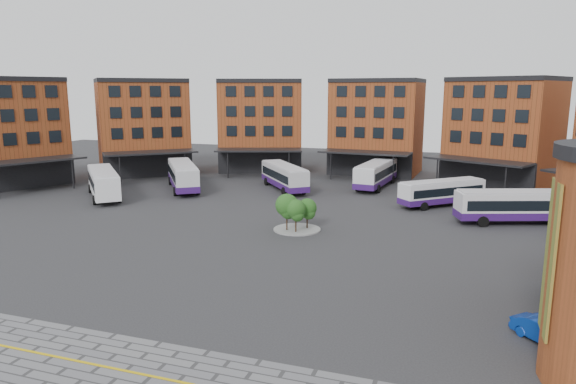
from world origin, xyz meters
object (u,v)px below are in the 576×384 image
(bus_f, at_px, (516,206))
(bus_c, at_px, (284,176))
(blue_car, at_px, (548,332))
(bus_b, at_px, (183,175))
(tree_island, at_px, (295,210))
(bus_d, at_px, (376,174))
(bus_a, at_px, (103,181))
(bus_e, at_px, (442,192))

(bus_f, bearing_deg, bus_c, -128.32)
(blue_car, bearing_deg, bus_b, 96.37)
(bus_c, height_order, bus_f, bus_c)
(tree_island, relative_size, bus_c, 0.41)
(bus_b, distance_m, bus_d, 25.71)
(bus_d, bearing_deg, bus_f, -36.65)
(bus_f, bearing_deg, blue_car, -20.87)
(bus_d, distance_m, bus_f, 21.94)
(bus_a, distance_m, bus_b, 10.03)
(bus_a, height_order, bus_d, bus_a)
(bus_d, distance_m, bus_e, 12.74)
(bus_b, bearing_deg, blue_car, -74.17)
(bus_f, bearing_deg, tree_island, -83.30)
(bus_a, relative_size, bus_b, 0.91)
(bus_b, relative_size, bus_e, 1.26)
(bus_b, distance_m, bus_f, 40.13)
(tree_island, bearing_deg, bus_b, 144.20)
(blue_car, bearing_deg, bus_c, 81.74)
(bus_a, bearing_deg, bus_e, -30.89)
(bus_a, height_order, bus_b, bus_b)
(bus_c, bearing_deg, bus_e, -48.21)
(bus_f, bearing_deg, bus_e, -148.36)
(tree_island, height_order, bus_d, tree_island)
(bus_b, bearing_deg, bus_d, -13.19)
(bus_e, bearing_deg, bus_f, 9.03)
(tree_island, bearing_deg, bus_d, 81.96)
(bus_e, bearing_deg, bus_d, -177.80)
(bus_b, height_order, bus_e, bus_b)
(bus_e, bearing_deg, tree_island, -80.81)
(bus_a, xyz_separation_m, bus_f, (46.31, 2.64, -0.26))
(tree_island, bearing_deg, bus_f, 26.17)
(bus_a, height_order, bus_f, bus_a)
(bus_a, relative_size, bus_e, 1.15)
(bus_a, bearing_deg, bus_c, -10.99)
(bus_c, distance_m, bus_e, 20.36)
(bus_d, relative_size, bus_f, 1.05)
(bus_a, distance_m, bus_e, 40.01)
(bus_d, xyz_separation_m, bus_e, (8.89, -9.11, -0.26))
(tree_island, height_order, bus_e, tree_island)
(bus_f, bearing_deg, bus_b, -116.65)
(bus_a, relative_size, blue_car, 2.85)
(bus_a, bearing_deg, tree_island, -57.67)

